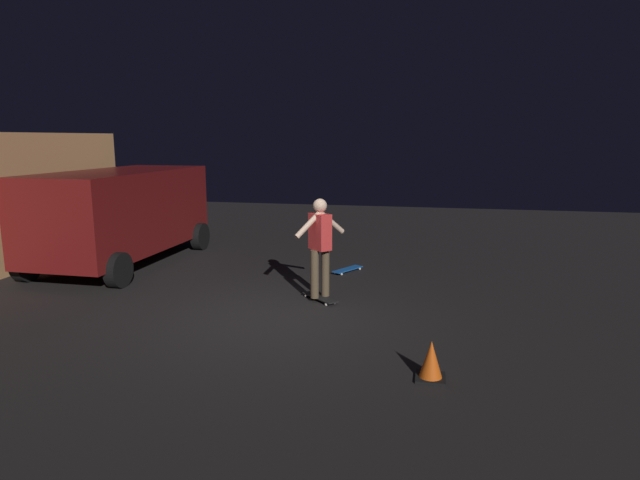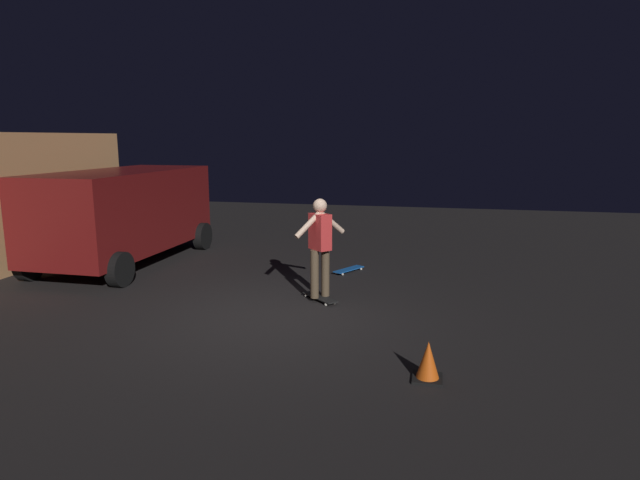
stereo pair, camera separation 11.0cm
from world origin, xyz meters
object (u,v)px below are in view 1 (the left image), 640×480
object	(u,v)px
parked_van	(121,211)
skateboard_spare	(348,269)
skater	(320,241)
traffic_cone	(431,362)
skateboard_ridden	(320,298)

from	to	relation	value
parked_van	skateboard_spare	size ratio (longest dim) A/B	5.96
skateboard_spare	skater	size ratio (longest dim) A/B	0.46
skater	traffic_cone	world-z (taller)	skater
skateboard_ridden	traffic_cone	world-z (taller)	traffic_cone
skateboard_ridden	skateboard_spare	world-z (taller)	same
skateboard_ridden	traffic_cone	bearing A→B (deg)	-145.29
skateboard_ridden	skateboard_spare	distance (m)	2.06
parked_van	skater	distance (m)	5.11
parked_van	traffic_cone	xyz separation A→B (m)	(-4.50, -6.63, -0.95)
skateboard_ridden	skater	size ratio (longest dim) A/B	0.42
skateboard_spare	traffic_cone	xyz separation A→B (m)	(-4.73, -1.71, 0.16)
traffic_cone	parked_van	bearing A→B (deg)	55.85
skateboard_ridden	parked_van	bearing A→B (deg)	69.15
skateboard_ridden	skateboard_spare	xyz separation A→B (m)	(2.05, -0.15, 0.00)
skater	skateboard_ridden	bearing A→B (deg)	90.00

